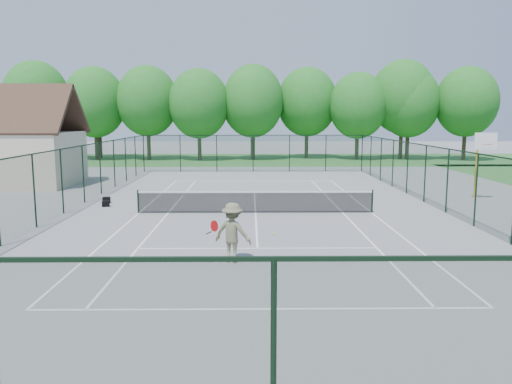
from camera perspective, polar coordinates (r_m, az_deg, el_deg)
ground at (r=23.49m, az=-0.06°, el=-2.41°), size 140.00×140.00×0.00m
grass_far at (r=53.25m, az=-0.41°, el=3.75°), size 80.00×16.00×0.01m
court_lines at (r=23.49m, az=-0.06°, el=-2.40°), size 11.05×23.85×0.01m
tennis_net at (r=23.39m, az=-0.06°, el=-1.03°), size 11.08×0.08×1.10m
fence_enclosure at (r=23.25m, az=-0.06°, el=1.37°), size 18.05×36.05×3.02m
utility_building at (r=36.65m, az=-26.27°, el=5.57°), size 8.60×6.27×6.63m
tree_line_far at (r=53.08m, az=-0.41°, el=10.20°), size 39.40×6.40×9.70m
basketball_goal at (r=29.81m, az=24.36°, el=4.14°), size 1.20×1.43×3.65m
sports_bag_a at (r=27.37m, az=-16.72°, el=-0.87°), size 0.43×0.29×0.31m
sports_bag_b at (r=26.23m, az=-16.80°, el=-1.30°), size 0.43×0.34×0.29m
tennis_player at (r=15.50m, az=-2.69°, el=-4.64°), size 2.17×1.10×1.87m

